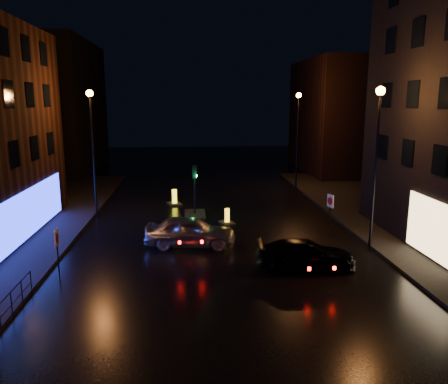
{
  "coord_description": "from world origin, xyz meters",
  "views": [
    {
      "loc": [
        -1.57,
        -15.08,
        7.65
      ],
      "look_at": [
        0.33,
        8.15,
        2.8
      ],
      "focal_mm": 35.0,
      "sensor_mm": 36.0,
      "label": 1
    }
  ],
  "objects_px": {
    "dark_sedan": "(306,254)",
    "road_sign_left": "(57,242)",
    "traffic_signal": "(195,208)",
    "bollard_near": "(227,220)",
    "bollard_far": "(175,201)",
    "road_sign_right": "(330,204)",
    "silver_hatchback": "(190,231)"
  },
  "relations": [
    {
      "from": "traffic_signal",
      "to": "road_sign_left",
      "type": "bearing_deg",
      "value": -119.79
    },
    {
      "from": "traffic_signal",
      "to": "dark_sedan",
      "type": "xyz_separation_m",
      "value": [
        4.99,
        -10.18,
        0.17
      ]
    },
    {
      "from": "dark_sedan",
      "to": "road_sign_left",
      "type": "relative_size",
      "value": 2.03
    },
    {
      "from": "bollard_near",
      "to": "bollard_far",
      "type": "relative_size",
      "value": 0.84
    },
    {
      "from": "bollard_near",
      "to": "road_sign_left",
      "type": "relative_size",
      "value": 0.57
    },
    {
      "from": "traffic_signal",
      "to": "bollard_near",
      "type": "bearing_deg",
      "value": -48.46
    },
    {
      "from": "silver_hatchback",
      "to": "bollard_near",
      "type": "bearing_deg",
      "value": -21.95
    },
    {
      "from": "bollard_near",
      "to": "traffic_signal",
      "type": "bearing_deg",
      "value": 112.61
    },
    {
      "from": "silver_hatchback",
      "to": "bollard_near",
      "type": "xyz_separation_m",
      "value": [
        2.35,
        4.28,
        -0.61
      ]
    },
    {
      "from": "road_sign_left",
      "to": "traffic_signal",
      "type": "bearing_deg",
      "value": 57.71
    },
    {
      "from": "bollard_far",
      "to": "road_sign_right",
      "type": "xyz_separation_m",
      "value": [
        9.34,
        -8.04,
        1.49
      ]
    },
    {
      "from": "bollard_near",
      "to": "road_sign_right",
      "type": "bearing_deg",
      "value": -42.53
    },
    {
      "from": "silver_hatchback",
      "to": "bollard_near",
      "type": "relative_size",
      "value": 3.72
    },
    {
      "from": "silver_hatchback",
      "to": "road_sign_right",
      "type": "distance_m",
      "value": 8.42
    },
    {
      "from": "dark_sedan",
      "to": "bollard_far",
      "type": "distance_m",
      "value": 14.88
    },
    {
      "from": "dark_sedan",
      "to": "road_sign_left",
      "type": "distance_m",
      "value": 11.13
    },
    {
      "from": "road_sign_left",
      "to": "road_sign_right",
      "type": "bearing_deg",
      "value": 20.1
    },
    {
      "from": "bollard_far",
      "to": "road_sign_left",
      "type": "relative_size",
      "value": 0.68
    },
    {
      "from": "traffic_signal",
      "to": "road_sign_left",
      "type": "relative_size",
      "value": 1.52
    },
    {
      "from": "silver_hatchback",
      "to": "dark_sedan",
      "type": "height_order",
      "value": "silver_hatchback"
    },
    {
      "from": "silver_hatchback",
      "to": "road_sign_left",
      "type": "height_order",
      "value": "road_sign_left"
    },
    {
      "from": "traffic_signal",
      "to": "road_sign_right",
      "type": "distance_m",
      "value": 9.3
    },
    {
      "from": "bollard_far",
      "to": "road_sign_right",
      "type": "distance_m",
      "value": 12.41
    },
    {
      "from": "silver_hatchback",
      "to": "bollard_far",
      "type": "distance_m",
      "value": 9.85
    },
    {
      "from": "bollard_far",
      "to": "road_sign_right",
      "type": "relative_size",
      "value": 0.66
    },
    {
      "from": "traffic_signal",
      "to": "bollard_far",
      "type": "relative_size",
      "value": 2.24
    },
    {
      "from": "dark_sedan",
      "to": "road_sign_right",
      "type": "relative_size",
      "value": 1.98
    },
    {
      "from": "dark_sedan",
      "to": "bollard_near",
      "type": "xyz_separation_m",
      "value": [
        -2.98,
        7.9,
        -0.46
      ]
    },
    {
      "from": "silver_hatchback",
      "to": "bollard_far",
      "type": "height_order",
      "value": "silver_hatchback"
    },
    {
      "from": "silver_hatchback",
      "to": "road_sign_right",
      "type": "xyz_separation_m",
      "value": [
        8.19,
        1.73,
        0.92
      ]
    },
    {
      "from": "road_sign_left",
      "to": "bollard_near",
      "type": "bearing_deg",
      "value": 43.37
    },
    {
      "from": "bollard_near",
      "to": "road_sign_right",
      "type": "relative_size",
      "value": 0.56
    }
  ]
}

